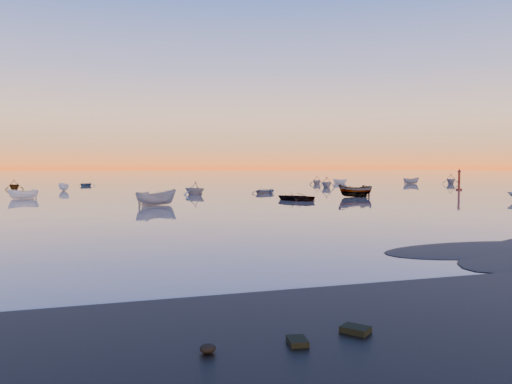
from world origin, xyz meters
name	(u,v)px	position (x,y,z in m)	size (l,w,h in m)	color
ground	(155,182)	(0.00, 100.00, 0.00)	(600.00, 600.00, 0.00)	#6F635C
mud_lobes	(430,265)	(0.00, -1.00, 0.01)	(140.00, 6.00, 0.07)	black
moored_fleet	(189,192)	(0.00, 53.00, 0.00)	(124.00, 58.00, 1.20)	white
boat_near_center	(156,205)	(-6.89, 30.75, 0.00)	(4.21, 1.78, 1.46)	gray
boat_near_right	(195,195)	(-0.26, 47.38, 0.00)	(3.69, 1.66, 1.29)	gray
channel_marker	(459,181)	(41.02, 47.48, 1.34)	(0.95, 0.95, 3.39)	#4A180F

